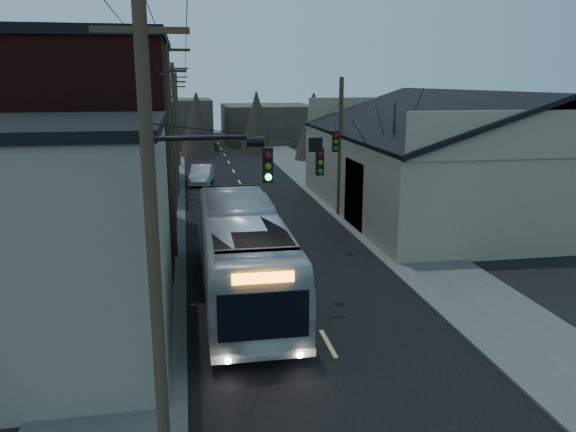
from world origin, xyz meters
name	(u,v)px	position (x,y,z in m)	size (l,w,h in m)	color
road_surface	(251,202)	(0.00, 30.00, 0.01)	(9.00, 110.00, 0.02)	black
sidewalk_left	(155,205)	(-6.50, 30.00, 0.06)	(4.00, 110.00, 0.12)	#474744
sidewalk_right	(340,198)	(6.50, 30.00, 0.06)	(4.00, 110.00, 0.12)	#474744
building_clapboard	(29,246)	(-9.00, 9.00, 3.50)	(8.00, 8.00, 7.00)	slate
building_brick	(64,151)	(-10.00, 20.00, 5.00)	(10.00, 12.00, 10.00)	black
building_left_far	(116,145)	(-9.50, 36.00, 3.50)	(9.00, 14.00, 7.00)	#2C2923
warehouse	(460,170)	(13.00, 25.00, 2.70)	(16.16, 20.60, 7.73)	gray
building_far_left	(171,123)	(-6.00, 65.00, 3.00)	(10.00, 12.00, 6.00)	#2C2923
building_far_right	(267,123)	(7.00, 70.00, 2.50)	(12.00, 14.00, 5.00)	#2C2923
bare_tree	(392,171)	(6.50, 20.00, 3.60)	(0.40, 0.40, 7.20)	black
utility_lines	(206,141)	(-3.11, 24.14, 4.95)	(11.24, 45.28, 10.50)	#382B1E
bus	(243,252)	(-2.27, 12.73, 1.79)	(3.01, 12.88, 3.59)	silver
parked_car	(201,175)	(-3.13, 37.93, 0.77)	(1.62, 4.65, 1.53)	#B3B6BB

